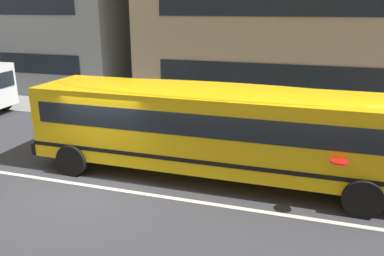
{
  "coord_description": "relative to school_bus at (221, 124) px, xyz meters",
  "views": [
    {
      "loc": [
        5.7,
        -8.85,
        4.96
      ],
      "look_at": [
        2.65,
        0.87,
        1.77
      ],
      "focal_mm": 36.11,
      "sensor_mm": 36.0,
      "label": 1
    }
  ],
  "objects": [
    {
      "name": "ground_plane",
      "position": [
        -3.28,
        -1.74,
        -1.68
      ],
      "size": [
        400.0,
        400.0,
        0.0
      ],
      "primitive_type": "plane",
      "color": "#38383D"
    },
    {
      "name": "lane_centreline",
      "position": [
        -3.28,
        -1.74,
        -1.68
      ],
      "size": [
        110.0,
        0.16,
        0.01
      ],
      "primitive_type": "cube",
      "color": "silver",
      "rests_on": "ground_plane"
    },
    {
      "name": "school_bus",
      "position": [
        0.0,
        0.0,
        0.0
      ],
      "size": [
        12.69,
        3.02,
        2.84
      ],
      "rotation": [
        0.0,
        0.0,
        -0.0
      ],
      "color": "yellow",
      "rests_on": "ground_plane"
    },
    {
      "name": "sidewalk_far",
      "position": [
        -3.28,
        6.11,
        -1.68
      ],
      "size": [
        120.0,
        3.0,
        0.01
      ],
      "primitive_type": "cube",
      "color": "gray",
      "rests_on": "ground_plane"
    }
  ]
}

